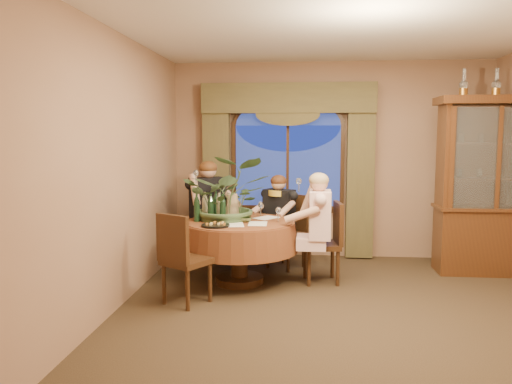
# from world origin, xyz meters

# --- Properties ---
(floor) EXTENTS (5.00, 5.00, 0.00)m
(floor) POSITION_xyz_m (0.00, 0.00, 0.00)
(floor) COLOR black
(floor) RESTS_ON ground
(wall_back) EXTENTS (4.50, 0.00, 4.50)m
(wall_back) POSITION_xyz_m (0.00, 2.50, 1.40)
(wall_back) COLOR #8D644B
(wall_back) RESTS_ON ground
(ceiling) EXTENTS (5.00, 5.00, 0.00)m
(ceiling) POSITION_xyz_m (0.00, 0.00, 2.80)
(ceiling) COLOR white
(ceiling) RESTS_ON wall_back
(window) EXTENTS (1.62, 0.10, 1.32)m
(window) POSITION_xyz_m (-0.60, 2.43, 1.30)
(window) COLOR navy
(window) RESTS_ON wall_back
(arched_transom) EXTENTS (1.60, 0.06, 0.44)m
(arched_transom) POSITION_xyz_m (-0.60, 2.43, 2.08)
(arched_transom) COLOR navy
(arched_transom) RESTS_ON wall_back
(drapery_left) EXTENTS (0.38, 0.14, 2.32)m
(drapery_left) POSITION_xyz_m (-1.63, 2.38, 1.18)
(drapery_left) COLOR #4A4327
(drapery_left) RESTS_ON floor
(drapery_right) EXTENTS (0.38, 0.14, 2.32)m
(drapery_right) POSITION_xyz_m (0.43, 2.38, 1.18)
(drapery_right) COLOR #4A4327
(drapery_right) RESTS_ON floor
(swag_valance) EXTENTS (2.45, 0.16, 0.42)m
(swag_valance) POSITION_xyz_m (-0.60, 2.35, 2.28)
(swag_valance) COLOR #4A4327
(swag_valance) RESTS_ON wall_back
(dining_table) EXTENTS (1.62, 1.62, 0.75)m
(dining_table) POSITION_xyz_m (-1.12, 1.02, 0.38)
(dining_table) COLOR maroon
(dining_table) RESTS_ON floor
(china_cabinet) EXTENTS (1.39, 0.55, 2.24)m
(china_cabinet) POSITION_xyz_m (1.99, 1.75, 1.12)
(china_cabinet) COLOR #3C2112
(china_cabinet) RESTS_ON floor
(oil_lamp_left) EXTENTS (0.11, 0.11, 0.34)m
(oil_lamp_left) POSITION_xyz_m (1.60, 1.75, 2.41)
(oil_lamp_left) COLOR #A5722D
(oil_lamp_left) RESTS_ON china_cabinet
(oil_lamp_center) EXTENTS (0.11, 0.11, 0.34)m
(oil_lamp_center) POSITION_xyz_m (1.99, 1.75, 2.41)
(oil_lamp_center) COLOR #A5722D
(oil_lamp_center) RESTS_ON china_cabinet
(chair_right) EXTENTS (0.47, 0.47, 0.96)m
(chair_right) POSITION_xyz_m (-0.15, 1.15, 0.48)
(chair_right) COLOR black
(chair_right) RESTS_ON floor
(chair_back_right) EXTENTS (0.59, 0.59, 0.96)m
(chair_back_right) POSITION_xyz_m (-0.60, 1.77, 0.48)
(chair_back_right) COLOR black
(chair_back_right) RESTS_ON floor
(chair_back) EXTENTS (0.55, 0.55, 0.96)m
(chair_back) POSITION_xyz_m (-1.50, 1.89, 0.48)
(chair_back) COLOR black
(chair_back) RESTS_ON floor
(chair_front_left) EXTENTS (0.58, 0.58, 0.96)m
(chair_front_left) POSITION_xyz_m (-1.58, 0.25, 0.48)
(chair_front_left) COLOR black
(chair_front_left) RESTS_ON floor
(person_pink) EXTENTS (0.45, 0.49, 1.34)m
(person_pink) POSITION_xyz_m (-0.17, 1.00, 0.67)
(person_pink) COLOR beige
(person_pink) RESTS_ON floor
(person_back) EXTENTS (0.69, 0.67, 1.43)m
(person_back) POSITION_xyz_m (-1.65, 1.79, 0.71)
(person_back) COLOR black
(person_back) RESTS_ON floor
(person_scarf) EXTENTS (0.59, 0.57, 1.24)m
(person_scarf) POSITION_xyz_m (-0.69, 1.83, 0.62)
(person_scarf) COLOR black
(person_scarf) RESTS_ON floor
(stoneware_vase) EXTENTS (0.17, 0.17, 0.31)m
(stoneware_vase) POSITION_xyz_m (-1.22, 1.13, 0.91)
(stoneware_vase) COLOR #947D5B
(stoneware_vase) RESTS_ON dining_table
(centerpiece_plant) EXTENTS (1.03, 1.15, 0.89)m
(centerpiece_plant) POSITION_xyz_m (-1.27, 1.16, 1.40)
(centerpiece_plant) COLOR #3E5935
(centerpiece_plant) RESTS_ON dining_table
(olive_bowl) EXTENTS (0.16, 0.16, 0.05)m
(olive_bowl) POSITION_xyz_m (-1.06, 0.98, 0.78)
(olive_bowl) COLOR #4D592F
(olive_bowl) RESTS_ON dining_table
(cheese_platter) EXTENTS (0.32, 0.32, 0.02)m
(cheese_platter) POSITION_xyz_m (-1.34, 0.65, 0.76)
(cheese_platter) COLOR black
(cheese_platter) RESTS_ON dining_table
(wine_bottle_0) EXTENTS (0.07, 0.07, 0.33)m
(wine_bottle_0) POSITION_xyz_m (-1.62, 0.95, 0.92)
(wine_bottle_0) COLOR black
(wine_bottle_0) RESTS_ON dining_table
(wine_bottle_1) EXTENTS (0.07, 0.07, 0.33)m
(wine_bottle_1) POSITION_xyz_m (-1.31, 0.95, 0.92)
(wine_bottle_1) COLOR black
(wine_bottle_1) RESTS_ON dining_table
(wine_bottle_2) EXTENTS (0.07, 0.07, 0.33)m
(wine_bottle_2) POSITION_xyz_m (-1.56, 1.15, 0.92)
(wine_bottle_2) COLOR tan
(wine_bottle_2) RESTS_ON dining_table
(wine_bottle_3) EXTENTS (0.07, 0.07, 0.33)m
(wine_bottle_3) POSITION_xyz_m (-1.46, 1.00, 0.92)
(wine_bottle_3) COLOR black
(wine_bottle_3) RESTS_ON dining_table
(wine_bottle_4) EXTENTS (0.07, 0.07, 0.33)m
(wine_bottle_4) POSITION_xyz_m (-1.37, 1.07, 0.92)
(wine_bottle_4) COLOR tan
(wine_bottle_4) RESTS_ON dining_table
(wine_bottle_5) EXTENTS (0.07, 0.07, 0.33)m
(wine_bottle_5) POSITION_xyz_m (-1.44, 1.24, 0.92)
(wine_bottle_5) COLOR black
(wine_bottle_5) RESTS_ON dining_table
(tasting_paper_0) EXTENTS (0.22, 0.31, 0.00)m
(tasting_paper_0) POSITION_xyz_m (-0.89, 0.85, 0.75)
(tasting_paper_0) COLOR white
(tasting_paper_0) RESTS_ON dining_table
(tasting_paper_1) EXTENTS (0.35, 0.37, 0.00)m
(tasting_paper_1) POSITION_xyz_m (-0.82, 1.27, 0.75)
(tasting_paper_1) COLOR white
(tasting_paper_1) RESTS_ON dining_table
(tasting_paper_2) EXTENTS (0.26, 0.33, 0.00)m
(tasting_paper_2) POSITION_xyz_m (-1.15, 0.76, 0.75)
(tasting_paper_2) COLOR white
(tasting_paper_2) RESTS_ON dining_table
(wine_glass_person_pink) EXTENTS (0.07, 0.07, 0.18)m
(wine_glass_person_pink) POSITION_xyz_m (-0.66, 1.01, 0.84)
(wine_glass_person_pink) COLOR silver
(wine_glass_person_pink) RESTS_ON dining_table
(wine_glass_person_back) EXTENTS (0.07, 0.07, 0.18)m
(wine_glass_person_back) POSITION_xyz_m (-1.39, 1.41, 0.84)
(wine_glass_person_back) COLOR silver
(wine_glass_person_back) RESTS_ON dining_table
(wine_glass_person_scarf) EXTENTS (0.07, 0.07, 0.18)m
(wine_glass_person_scarf) POSITION_xyz_m (-0.91, 1.43, 0.84)
(wine_glass_person_scarf) COLOR silver
(wine_glass_person_scarf) RESTS_ON dining_table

